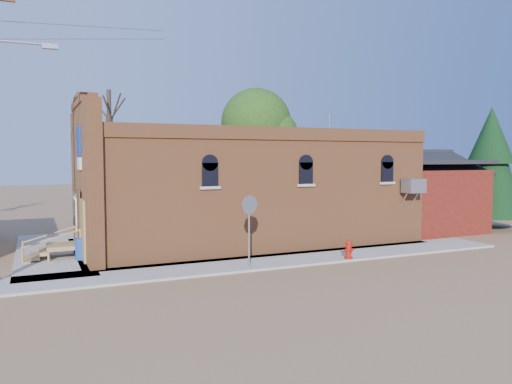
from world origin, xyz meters
name	(u,v)px	position (x,y,z in m)	size (l,w,h in m)	color
ground	(257,270)	(0.00, 0.00, 0.00)	(120.00, 120.00, 0.00)	olive
sidewalk_south	(284,260)	(1.50, 0.90, 0.04)	(19.00, 2.20, 0.08)	#9E9991
sidewalk_west	(51,253)	(-6.30, 6.00, 0.04)	(2.60, 10.00, 0.08)	#9E9991
brick_bar	(240,190)	(1.64, 5.49, 2.34)	(16.40, 7.97, 6.30)	#A35B31
red_shed	(412,187)	(11.50, 5.50, 2.27)	(5.40, 6.40, 4.30)	#4F180D
tree_bare_near	(109,118)	(-3.00, 13.00, 5.96)	(2.80, 2.80, 7.65)	#453327
tree_leafy	(256,124)	(6.00, 13.50, 5.93)	(4.40, 4.40, 8.15)	#453327
evergreen_tree	(491,159)	(15.50, 4.00, 3.71)	(3.60, 3.60, 6.50)	#453327
fire_hydrant	(349,249)	(3.71, 0.00, 0.42)	(0.40, 0.38, 0.70)	#A71209
stop_sign	(249,212)	(-0.30, 0.00, 2.00)	(0.66, 0.24, 2.50)	gray
trash_barrel	(82,249)	(-5.30, 3.90, 0.47)	(0.51, 0.51, 0.79)	navy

